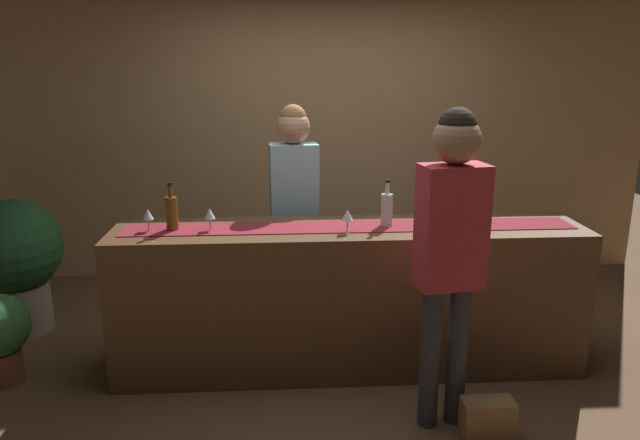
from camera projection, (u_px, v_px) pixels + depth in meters
ground_plane at (348, 364)px, 4.00m from camera, size 10.00×10.00×0.00m
back_wall at (327, 120)px, 5.46m from camera, size 6.00×0.12×2.90m
bar_counter at (349, 298)px, 3.88m from camera, size 2.99×0.60×0.96m
counter_runner_cloth at (350, 227)px, 3.75m from camera, size 2.84×0.28×0.01m
wine_bottle_amber at (172, 213)px, 3.65m from camera, size 0.07×0.07×0.30m
wine_bottle_clear at (387, 209)px, 3.73m from camera, size 0.07×0.07×0.30m
wine_glass_near_customer at (348, 216)px, 3.61m from camera, size 0.07×0.07×0.14m
wine_glass_mid_counter at (148, 215)px, 3.63m from camera, size 0.07×0.07×0.14m
wine_glass_far_end at (210, 214)px, 3.64m from camera, size 0.07×0.07×0.14m
bartender at (294, 195)px, 4.27m from camera, size 0.36×0.24×1.68m
customer_sipping at (451, 236)px, 3.08m from camera, size 0.37×0.25×1.76m
potted_plant_tall at (14, 257)px, 4.35m from camera, size 0.69×0.69×1.01m
handbag at (487, 419)px, 3.20m from camera, size 0.28×0.14×0.22m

